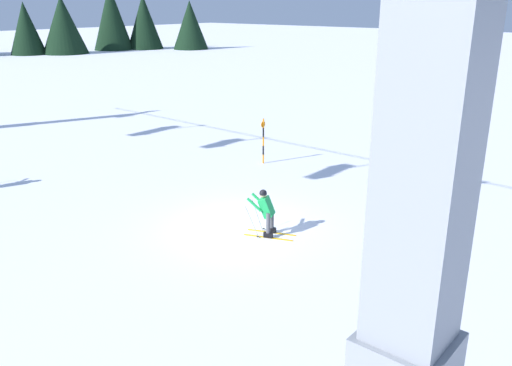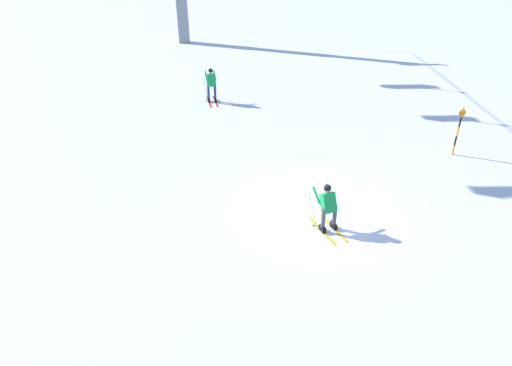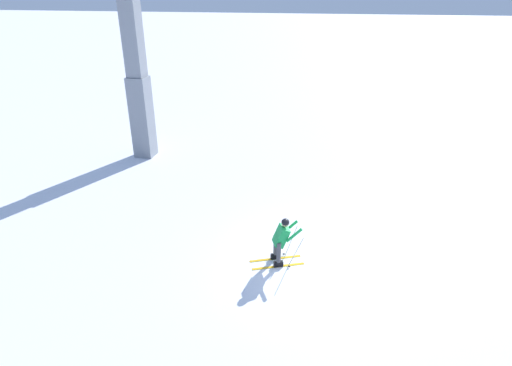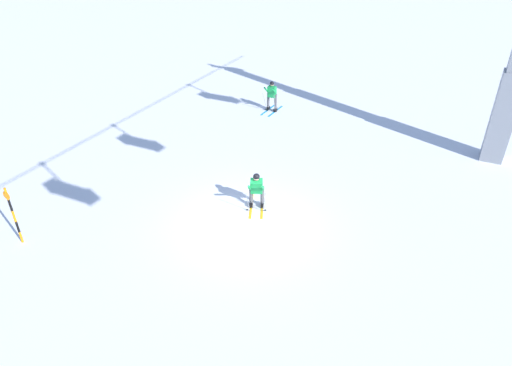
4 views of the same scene
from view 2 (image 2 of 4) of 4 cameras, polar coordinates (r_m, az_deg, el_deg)
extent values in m
plane|color=white|center=(14.88, 7.94, -3.46)|extent=(260.00, 260.00, 0.00)
cube|color=yellow|center=(13.93, 8.46, -6.10)|extent=(1.50, 0.69, 0.01)
cube|color=black|center=(13.88, 8.48, -5.81)|extent=(0.30, 0.21, 0.16)
cylinder|color=#4C4C51|center=(13.65, 8.61, -4.43)|extent=(0.13, 0.13, 0.65)
cube|color=yellow|center=(14.12, 9.86, -5.69)|extent=(1.50, 0.69, 0.01)
cube|color=black|center=(14.07, 9.89, -5.41)|extent=(0.30, 0.21, 0.16)
cylinder|color=#4C4C51|center=(13.84, 10.03, -4.04)|extent=(0.13, 0.13, 0.65)
cube|color=green|center=(13.59, 9.23, -2.48)|extent=(0.59, 0.57, 0.65)
sphere|color=tan|center=(13.45, 9.12, -0.79)|extent=(0.22, 0.22, 0.22)
sphere|color=black|center=(13.44, 9.13, -0.66)|extent=(0.23, 0.23, 0.23)
cylinder|color=green|center=(13.64, 7.74, -1.59)|extent=(0.48, 0.26, 0.43)
cylinder|color=gray|center=(13.97, 7.33, -3.66)|extent=(0.39, 0.30, 1.12)
cylinder|color=black|center=(14.06, 7.41, -5.42)|extent=(0.07, 0.07, 0.01)
cylinder|color=green|center=(13.86, 9.38, -1.18)|extent=(0.48, 0.26, 0.43)
cylinder|color=gray|center=(14.23, 9.26, -3.15)|extent=(0.47, 0.09, 1.12)
cylinder|color=black|center=(14.35, 9.65, -4.79)|extent=(0.07, 0.07, 0.01)
cube|color=gray|center=(37.37, -9.35, 20.19)|extent=(0.77, 0.77, 3.81)
cylinder|color=orange|center=(19.92, 23.92, 3.89)|extent=(0.07, 0.07, 0.41)
cylinder|color=black|center=(19.76, 24.16, 4.95)|extent=(0.07, 0.07, 0.41)
cylinder|color=orange|center=(19.61, 24.41, 6.03)|extent=(0.07, 0.07, 0.41)
cylinder|color=black|center=(19.46, 24.66, 7.12)|extent=(0.07, 0.07, 0.41)
cylinder|color=orange|center=(19.32, 24.92, 8.23)|extent=(0.07, 0.07, 0.41)
cylinder|color=orange|center=(19.35, 24.87, 8.12)|extent=(0.02, 0.28, 0.28)
cube|color=red|center=(24.18, -6.03, 10.29)|extent=(1.71, 0.45, 0.01)
cube|color=black|center=(24.15, -6.04, 10.48)|extent=(0.30, 0.17, 0.16)
cylinder|color=navy|center=(23.99, -6.11, 11.62)|extent=(0.13, 0.13, 0.85)
cube|color=red|center=(24.22, -5.21, 10.37)|extent=(1.71, 0.45, 0.01)
cube|color=black|center=(24.19, -5.22, 10.56)|extent=(0.30, 0.17, 0.16)
cylinder|color=navy|center=(24.03, -5.28, 11.69)|extent=(0.13, 0.13, 0.85)
cube|color=green|center=(23.85, -5.77, 12.96)|extent=(0.38, 0.47, 0.65)
sphere|color=tan|center=(23.75, -5.83, 14.01)|extent=(0.23, 0.23, 0.23)
sphere|color=black|center=(23.74, -5.84, 14.09)|extent=(0.25, 0.25, 0.25)
cylinder|color=green|center=(24.02, -6.43, 13.42)|extent=(0.52, 0.19, 0.45)
cylinder|color=gray|center=(24.28, -6.45, 11.77)|extent=(0.37, 0.19, 1.21)
cylinder|color=black|center=(24.28, -6.44, 10.46)|extent=(0.07, 0.07, 0.01)
cylinder|color=green|center=(24.07, -5.31, 13.52)|extent=(0.52, 0.19, 0.45)
cylinder|color=gray|center=(24.34, -5.14, 11.89)|extent=(0.40, 0.04, 1.21)
cylinder|color=black|center=(24.35, -4.91, 10.60)|extent=(0.07, 0.07, 0.01)
camera|label=1|loc=(9.70, -77.91, -1.81)|focal=37.12mm
camera|label=3|loc=(18.00, 47.81, 19.15)|focal=29.63mm
camera|label=4|loc=(23.49, -10.76, 31.87)|focal=31.33mm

